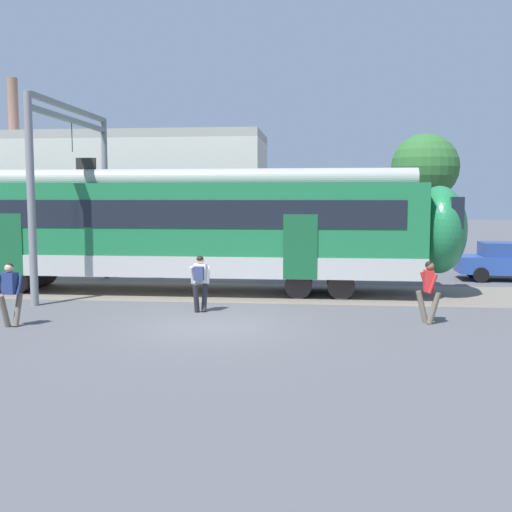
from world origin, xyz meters
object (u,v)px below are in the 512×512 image
object	(u,v)px
pedestrian_navy	(10,290)
parked_car_blue	(508,261)
pedestrian_white	(200,279)
pedestrian_red	(428,287)

from	to	relation	value
pedestrian_navy	parked_car_blue	distance (m)	18.66
pedestrian_white	parked_car_blue	xyz separation A→B (m)	(11.02, 7.96, -0.21)
pedestrian_white	parked_car_blue	distance (m)	13.59
pedestrian_red	parked_car_blue	size ratio (longest dim) A/B	0.41
parked_car_blue	pedestrian_navy	bearing A→B (deg)	-146.06
pedestrian_red	parked_car_blue	world-z (taller)	pedestrian_red
pedestrian_navy	pedestrian_white	world-z (taller)	same
pedestrian_navy	parked_car_blue	bearing A→B (deg)	33.94
pedestrian_navy	pedestrian_red	xyz separation A→B (m)	(10.77, 1.56, 0.00)
pedestrian_white	pedestrian_red	size ratio (longest dim) A/B	1.00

